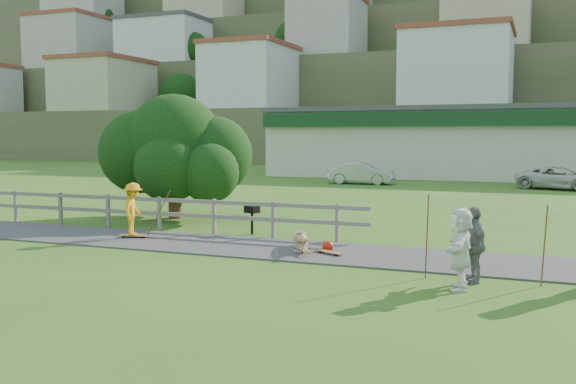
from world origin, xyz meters
name	(u,v)px	position (x,y,z in m)	size (l,w,h in m)	color
ground	(222,257)	(0.00, 0.00, 0.00)	(260.00, 260.00, 0.00)	#2C5C1A
path	(248,247)	(0.00, 1.50, 0.02)	(34.00, 3.00, 0.04)	#323234
fence	(143,208)	(-4.62, 3.30, 0.72)	(15.05, 0.10, 1.10)	#67605A
strip_mall	(493,142)	(4.00, 34.94, 2.58)	(32.50, 10.75, 5.10)	beige
hillside	(495,62)	(0.00, 91.31, 14.41)	(220.00, 67.00, 47.50)	#4C5A34
skater_rider	(133,213)	(-3.79, 1.59, 0.79)	(1.02, 0.58, 1.57)	#F2A316
skater_fallen	(302,241)	(1.66, 1.32, 0.30)	(1.63, 0.39, 0.60)	tan
spectator_b	(474,245)	(6.18, -0.55, 0.80)	(0.94, 0.39, 1.60)	slate
spectator_d	(460,249)	(5.98, -1.26, 0.82)	(1.52, 0.48, 1.64)	white
car_silver	(361,173)	(-3.22, 25.10, 0.68)	(1.45, 4.15, 1.37)	#AFB0B7
car_white	(560,178)	(8.34, 25.17, 0.64)	(2.13, 4.63, 1.29)	silver
tree	(175,163)	(-5.18, 6.16, 2.04)	(5.88, 5.88, 4.08)	black
bbq	(252,220)	(-0.88, 3.67, 0.44)	(0.41, 0.31, 0.89)	black
longboard_rider	(134,237)	(-3.79, 1.59, 0.05)	(0.89, 0.22, 0.10)	brown
longboard_fallen	(330,254)	(2.46, 1.22, 0.05)	(0.83, 0.20, 0.09)	brown
helmet	(328,246)	(2.26, 1.67, 0.15)	(0.31, 0.31, 0.31)	#A11E0D
pole_rider	(158,210)	(-3.19, 1.99, 0.84)	(0.03, 0.03, 1.68)	brown
pole_spec_left	(427,237)	(5.20, -0.53, 0.91)	(0.03, 0.03, 1.81)	brown
pole_spec_right	(544,246)	(7.54, -0.37, 0.84)	(0.03, 0.03, 1.67)	brown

